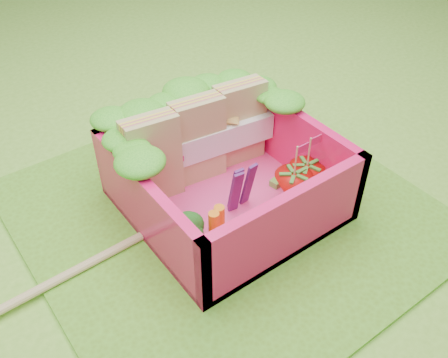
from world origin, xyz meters
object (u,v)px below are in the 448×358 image
Objects in this scene: chopsticks at (100,257)px; bento_box at (227,175)px; sandwich_stack at (199,140)px; strawberry_right at (305,180)px; strawberry_left at (292,189)px; broccoli at (188,232)px.

bento_box is at bearing -3.72° from chopsticks.
chopsticks is at bearing -163.83° from sandwich_stack.
sandwich_stack reaches higher than bento_box.
bento_box is 2.66× the size of strawberry_right.
bento_box and strawberry_left have the same top height.
sandwich_stack is 0.59× the size of chopsticks.
strawberry_left is at bearing -42.25° from bento_box.
broccoli is (-0.48, -0.26, -0.04)m from bento_box.
chopsticks is at bearing 145.38° from broccoli.
broccoli is (-0.49, -0.60, -0.13)m from sandwich_stack.
chopsticks is (-0.95, 0.06, -0.25)m from bento_box.
strawberry_right is at bearing -13.35° from chopsticks.
bento_box reaches higher than broccoli.
strawberry_right is at bearing -30.00° from bento_box.
sandwich_stack is 1.05m from chopsticks.
bento_box reaches higher than strawberry_right.
strawberry_left is 0.25× the size of chopsticks.
sandwich_stack is 0.79m from broccoli.
bento_box is at bearing 150.00° from strawberry_right.
sandwich_stack is at bearing 16.17° from chopsticks.
sandwich_stack reaches higher than broccoli.
strawberry_right is (0.97, -0.02, -0.05)m from broccoli.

